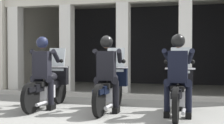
# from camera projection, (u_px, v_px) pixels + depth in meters

# --- Properties ---
(ground_plane) EXTENTS (80.00, 80.00, 0.00)m
(ground_plane) POSITION_uv_depth(u_px,v_px,m) (134.00, 95.00, 9.58)
(ground_plane) COLOR gray
(station_building) EXTENTS (8.06, 4.62, 3.26)m
(station_building) POSITION_uv_depth(u_px,v_px,m) (138.00, 31.00, 11.56)
(station_building) COLOR black
(station_building) RESTS_ON ground
(kerb_strip) EXTENTS (7.56, 0.24, 0.12)m
(kerb_strip) POSITION_uv_depth(u_px,v_px,m) (119.00, 96.00, 8.95)
(kerb_strip) COLOR #B7B5AD
(kerb_strip) RESTS_ON ground
(motorcycle_left) EXTENTS (0.62, 2.04, 1.35)m
(motorcycle_left) POSITION_uv_depth(u_px,v_px,m) (49.00, 85.00, 7.39)
(motorcycle_left) COLOR black
(motorcycle_left) RESTS_ON ground
(police_officer_left) EXTENTS (0.63, 0.61, 1.58)m
(police_officer_left) POSITION_uv_depth(u_px,v_px,m) (43.00, 66.00, 7.11)
(police_officer_left) COLOR black
(police_officer_left) RESTS_ON ground
(motorcycle_center) EXTENTS (0.62, 2.04, 1.35)m
(motorcycle_center) POSITION_uv_depth(u_px,v_px,m) (111.00, 87.00, 7.01)
(motorcycle_center) COLOR black
(motorcycle_center) RESTS_ON ground
(police_officer_center) EXTENTS (0.63, 0.61, 1.58)m
(police_officer_center) POSITION_uv_depth(u_px,v_px,m) (107.00, 67.00, 6.73)
(police_officer_center) COLOR black
(police_officer_center) RESTS_ON ground
(motorcycle_right) EXTENTS (0.62, 2.04, 1.35)m
(motorcycle_right) POSITION_uv_depth(u_px,v_px,m) (179.00, 90.00, 6.47)
(motorcycle_right) COLOR black
(motorcycle_right) RESTS_ON ground
(police_officer_right) EXTENTS (0.63, 0.61, 1.58)m
(police_officer_right) POSITION_uv_depth(u_px,v_px,m) (178.00, 68.00, 6.19)
(police_officer_right) COLOR black
(police_officer_right) RESTS_ON ground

